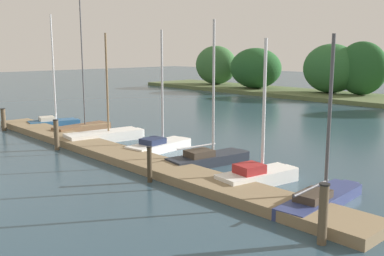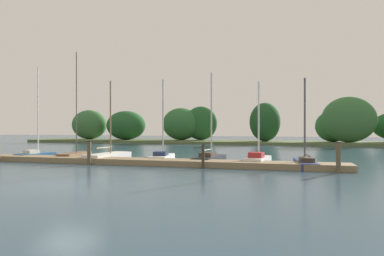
{
  "view_description": "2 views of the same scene",
  "coord_description": "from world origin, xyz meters",
  "px_view_note": "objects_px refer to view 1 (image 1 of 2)",
  "views": [
    {
      "loc": [
        17.07,
        -2.65,
        5.02
      ],
      "look_at": [
        3.01,
        10.3,
        1.59
      ],
      "focal_mm": 41.7,
      "sensor_mm": 36.0,
      "label": 1
    },
    {
      "loc": [
        8.72,
        -12.32,
        2.41
      ],
      "look_at": [
        2.28,
        10.95,
        2.36
      ],
      "focal_mm": 32.06,
      "sensor_mm": 36.0,
      "label": 2
    }
  ],
  "objects_px": {
    "sailboat_3": "(161,144)",
    "mooring_piling_3": "(323,214)",
    "sailboat_5": "(259,174)",
    "sailboat_6": "(322,196)",
    "mooring_piling_2": "(150,164)",
    "sailboat_0": "(54,121)",
    "mooring_piling_0": "(4,119)",
    "sailboat_1": "(84,127)",
    "mooring_piling_1": "(56,135)",
    "sailboat_2": "(107,135)",
    "sailboat_4": "(210,157)"
  },
  "relations": [
    {
      "from": "mooring_piling_1",
      "to": "sailboat_5",
      "type": "bearing_deg",
      "value": 15.76
    },
    {
      "from": "mooring_piling_0",
      "to": "mooring_piling_2",
      "type": "height_order",
      "value": "mooring_piling_2"
    },
    {
      "from": "mooring_piling_3",
      "to": "sailboat_4",
      "type": "bearing_deg",
      "value": 155.14
    },
    {
      "from": "sailboat_1",
      "to": "mooring_piling_0",
      "type": "relative_size",
      "value": 5.96
    },
    {
      "from": "sailboat_2",
      "to": "sailboat_4",
      "type": "bearing_deg",
      "value": -77.89
    },
    {
      "from": "sailboat_3",
      "to": "mooring_piling_2",
      "type": "height_order",
      "value": "sailboat_3"
    },
    {
      "from": "sailboat_5",
      "to": "mooring_piling_1",
      "type": "xyz_separation_m",
      "value": [
        -10.49,
        -2.96,
        0.4
      ]
    },
    {
      "from": "sailboat_0",
      "to": "sailboat_5",
      "type": "height_order",
      "value": "sailboat_0"
    },
    {
      "from": "sailboat_3",
      "to": "mooring_piling_1",
      "type": "height_order",
      "value": "sailboat_3"
    },
    {
      "from": "sailboat_0",
      "to": "sailboat_4",
      "type": "relative_size",
      "value": 1.14
    },
    {
      "from": "sailboat_6",
      "to": "mooring_piling_2",
      "type": "distance_m",
      "value": 6.37
    },
    {
      "from": "sailboat_5",
      "to": "sailboat_6",
      "type": "xyz_separation_m",
      "value": [
        2.87,
        -0.34,
        -0.06
      ]
    },
    {
      "from": "mooring_piling_2",
      "to": "mooring_piling_3",
      "type": "bearing_deg",
      "value": -0.18
    },
    {
      "from": "sailboat_3",
      "to": "sailboat_6",
      "type": "xyz_separation_m",
      "value": [
        9.71,
        -1.1,
        -0.02
      ]
    },
    {
      "from": "sailboat_5",
      "to": "mooring_piling_3",
      "type": "bearing_deg",
      "value": -114.78
    },
    {
      "from": "sailboat_1",
      "to": "sailboat_5",
      "type": "height_order",
      "value": "sailboat_1"
    },
    {
      "from": "sailboat_0",
      "to": "mooring_piling_1",
      "type": "distance_m",
      "value": 7.16
    },
    {
      "from": "sailboat_4",
      "to": "sailboat_5",
      "type": "xyz_separation_m",
      "value": [
        3.29,
        -0.67,
        0.03
      ]
    },
    {
      "from": "mooring_piling_0",
      "to": "mooring_piling_2",
      "type": "relative_size",
      "value": 0.99
    },
    {
      "from": "sailboat_6",
      "to": "mooring_piling_2",
      "type": "xyz_separation_m",
      "value": [
        -5.83,
        -2.53,
        0.39
      ]
    },
    {
      "from": "sailboat_0",
      "to": "sailboat_6",
      "type": "xyz_separation_m",
      "value": [
        19.85,
        -0.36,
        -0.05
      ]
    },
    {
      "from": "sailboat_2",
      "to": "mooring_piling_2",
      "type": "xyz_separation_m",
      "value": [
        7.74,
        -2.94,
        0.38
      ]
    },
    {
      "from": "sailboat_5",
      "to": "mooring_piling_3",
      "type": "height_order",
      "value": "sailboat_5"
    },
    {
      "from": "sailboat_3",
      "to": "mooring_piling_3",
      "type": "relative_size",
      "value": 3.6
    },
    {
      "from": "sailboat_0",
      "to": "sailboat_1",
      "type": "xyz_separation_m",
      "value": [
        3.28,
        0.32,
        -0.04
      ]
    },
    {
      "from": "sailboat_3",
      "to": "mooring_piling_3",
      "type": "distance_m",
      "value": 11.85
    },
    {
      "from": "sailboat_2",
      "to": "mooring_piling_0",
      "type": "xyz_separation_m",
      "value": [
        -7.02,
        -2.99,
        0.37
      ]
    },
    {
      "from": "mooring_piling_3",
      "to": "sailboat_6",
      "type": "bearing_deg",
      "value": 121.17
    },
    {
      "from": "sailboat_3",
      "to": "mooring_piling_2",
      "type": "distance_m",
      "value": 5.33
    },
    {
      "from": "sailboat_5",
      "to": "mooring_piling_3",
      "type": "relative_size",
      "value": 3.28
    },
    {
      "from": "sailboat_0",
      "to": "mooring_piling_3",
      "type": "distance_m",
      "value": 21.6
    },
    {
      "from": "sailboat_2",
      "to": "mooring_piling_1",
      "type": "xyz_separation_m",
      "value": [
        0.21,
        -3.03,
        0.45
      ]
    },
    {
      "from": "sailboat_0",
      "to": "mooring_piling_0",
      "type": "xyz_separation_m",
      "value": [
        -0.74,
        -2.94,
        0.33
      ]
    },
    {
      "from": "sailboat_4",
      "to": "mooring_piling_3",
      "type": "relative_size",
      "value": 3.79
    },
    {
      "from": "sailboat_0",
      "to": "sailboat_4",
      "type": "xyz_separation_m",
      "value": [
        13.69,
        0.66,
        -0.02
      ]
    },
    {
      "from": "sailboat_6",
      "to": "mooring_piling_1",
      "type": "bearing_deg",
      "value": 96.3
    },
    {
      "from": "sailboat_5",
      "to": "sailboat_6",
      "type": "height_order",
      "value": "sailboat_6"
    },
    {
      "from": "sailboat_5",
      "to": "sailboat_6",
      "type": "relative_size",
      "value": 0.98
    },
    {
      "from": "sailboat_0",
      "to": "sailboat_4",
      "type": "bearing_deg",
      "value": -74.03
    },
    {
      "from": "sailboat_1",
      "to": "mooring_piling_3",
      "type": "relative_size",
      "value": 4.98
    },
    {
      "from": "sailboat_5",
      "to": "sailboat_3",
      "type": "bearing_deg",
      "value": 92.19
    },
    {
      "from": "sailboat_6",
      "to": "mooring_piling_0",
      "type": "bearing_deg",
      "value": 92.36
    },
    {
      "from": "sailboat_1",
      "to": "sailboat_3",
      "type": "bearing_deg",
      "value": -92.29
    },
    {
      "from": "sailboat_4",
      "to": "mooring_piling_1",
      "type": "height_order",
      "value": "sailboat_4"
    },
    {
      "from": "sailboat_3",
      "to": "mooring_piling_0",
      "type": "distance_m",
      "value": 11.49
    },
    {
      "from": "sailboat_0",
      "to": "sailboat_5",
      "type": "distance_m",
      "value": 16.98
    },
    {
      "from": "sailboat_1",
      "to": "mooring_piling_2",
      "type": "height_order",
      "value": "sailboat_1"
    },
    {
      "from": "sailboat_0",
      "to": "sailboat_2",
      "type": "relative_size",
      "value": 1.22
    },
    {
      "from": "mooring_piling_3",
      "to": "sailboat_1",
      "type": "bearing_deg",
      "value": 169.88
    },
    {
      "from": "sailboat_1",
      "to": "mooring_piling_0",
      "type": "distance_m",
      "value": 5.19
    }
  ]
}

